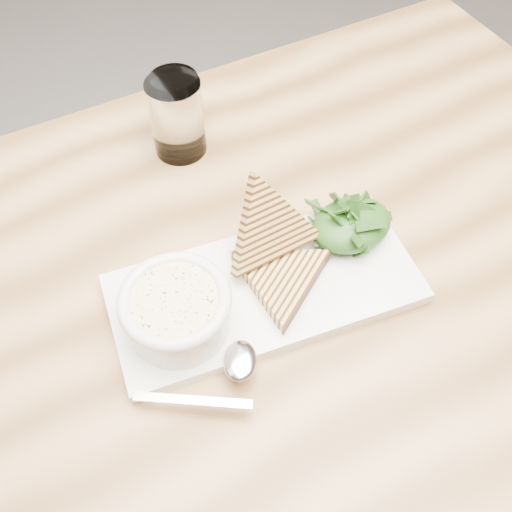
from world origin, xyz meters
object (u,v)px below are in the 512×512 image
glass_near (177,109)px  glass_far (177,118)px  table_top (264,281)px  soup_bowl (178,314)px  platter (265,289)px

glass_near → glass_far: size_ratio=0.90×
table_top → glass_near: 0.28m
soup_bowl → glass_far: bearing=64.1°
table_top → platter: platter is taller
table_top → glass_near: glass_near is taller
platter → glass_near: glass_near is taller
platter → glass_near: bearing=83.7°
table_top → soup_bowl: bearing=-169.9°
table_top → soup_bowl: (-0.12, -0.02, 0.06)m
table_top → glass_near: (0.02, 0.27, 0.07)m
platter → table_top: bearing=59.2°
table_top → soup_bowl: soup_bowl is taller
glass_near → glass_far: bearing=-114.8°
platter → glass_near: (0.03, 0.29, 0.04)m
platter → glass_far: bearing=85.4°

